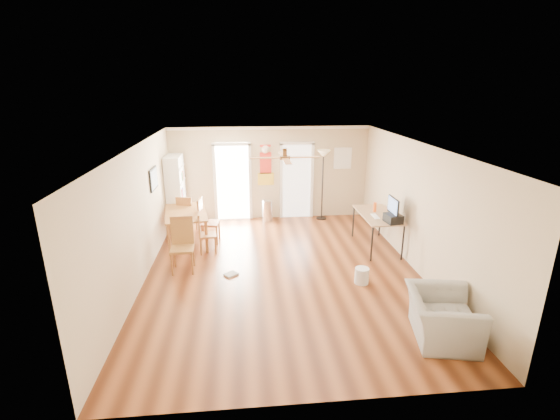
{
  "coord_description": "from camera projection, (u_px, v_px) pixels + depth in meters",
  "views": [
    {
      "loc": [
        -0.76,
        -7.25,
        3.69
      ],
      "look_at": [
        0.0,
        0.6,
        1.15
      ],
      "focal_mm": 25.15,
      "sensor_mm": 36.0,
      "label": 1
    }
  ],
  "objects": [
    {
      "name": "wall_front",
      "position": [
        315.0,
        310.0,
        4.36
      ],
      "size": [
        5.5,
        0.04,
        2.6
      ],
      "primitive_type": null,
      "color": "beige",
      "rests_on": "floor"
    },
    {
      "name": "keyboard",
      "position": [
        375.0,
        216.0,
        8.88
      ],
      "size": [
        0.13,
        0.37,
        0.01
      ],
      "primitive_type": "cube",
      "rotation": [
        0.0,
        0.0,
        -0.03
      ],
      "color": "white",
      "rests_on": "computer_desk"
    },
    {
      "name": "printer",
      "position": [
        393.0,
        218.0,
        8.47
      ],
      "size": [
        0.36,
        0.41,
        0.19
      ],
      "primitive_type": "cube",
      "rotation": [
        0.0,
        0.0,
        0.14
      ],
      "color": "black",
      "rests_on": "computer_desk"
    },
    {
      "name": "framed_poster",
      "position": [
        154.0,
        179.0,
        8.63
      ],
      "size": [
        0.04,
        0.66,
        0.48
      ],
      "primitive_type": "cube",
      "color": "black",
      "rests_on": "wall_left"
    },
    {
      "name": "crown_molding",
      "position": [
        283.0,
        148.0,
        7.29
      ],
      "size": [
        5.5,
        7.0,
        0.08
      ],
      "primitive_type": null,
      "color": "white",
      "rests_on": "wall_back"
    },
    {
      "name": "dining_chair_near",
      "position": [
        182.0,
        246.0,
        7.96
      ],
      "size": [
        0.47,
        0.47,
        1.11
      ],
      "primitive_type": null,
      "rotation": [
        0.0,
        0.0,
        0.03
      ],
      "color": "#956230",
      "rests_on": "floor"
    },
    {
      "name": "ceiling",
      "position": [
        283.0,
        146.0,
        7.27
      ],
      "size": [
        5.5,
        7.0,
        0.0
      ],
      "primitive_type": null,
      "color": "silver",
      "rests_on": "floor"
    },
    {
      "name": "ceiling_fan",
      "position": [
        285.0,
        158.0,
        7.04
      ],
      "size": [
        1.24,
        1.24,
        0.2
      ],
      "primitive_type": null,
      "color": "#593819",
      "rests_on": "ceiling"
    },
    {
      "name": "floor",
      "position": [
        283.0,
        272.0,
        8.07
      ],
      "size": [
        7.0,
        7.0,
        0.0
      ],
      "primitive_type": "plane",
      "color": "brown",
      "rests_on": "ground"
    },
    {
      "name": "armchair",
      "position": [
        442.0,
        317.0,
        5.88
      ],
      "size": [
        1.16,
        1.27,
        0.71
      ],
      "primitive_type": "imported",
      "rotation": [
        0.0,
        0.0,
        1.36
      ],
      "color": "#979792",
      "rests_on": "floor"
    },
    {
      "name": "trash_can",
      "position": [
        267.0,
        211.0,
        10.98
      ],
      "size": [
        0.32,
        0.32,
        0.62
      ],
      "primitive_type": "cylinder",
      "rotation": [
        0.0,
        0.0,
        -0.13
      ],
      "color": "silver",
      "rests_on": "floor"
    },
    {
      "name": "imac",
      "position": [
        393.0,
        209.0,
        8.52
      ],
      "size": [
        0.24,
        0.57,
        0.53
      ],
      "primitive_type": null,
      "rotation": [
        0.0,
        0.0,
        -0.3
      ],
      "color": "black",
      "rests_on": "computer_desk"
    },
    {
      "name": "ac_grille",
      "position": [
        343.0,
        158.0,
        11.02
      ],
      "size": [
        0.5,
        0.04,
        0.6
      ],
      "primitive_type": "cube",
      "color": "white",
      "rests_on": "wall_back"
    },
    {
      "name": "computer_desk",
      "position": [
        376.0,
        231.0,
        9.17
      ],
      "size": [
        0.77,
        1.54,
        0.83
      ],
      "primitive_type": null,
      "color": "tan",
      "rests_on": "floor"
    },
    {
      "name": "orange_bottle",
      "position": [
        375.0,
        207.0,
        9.18
      ],
      "size": [
        0.1,
        0.1,
        0.23
      ],
      "primitive_type": "cylinder",
      "rotation": [
        0.0,
        0.0,
        0.33
      ],
      "color": "#F35D15",
      "rests_on": "computer_desk"
    },
    {
      "name": "wall_right",
      "position": [
        418.0,
        208.0,
        7.92
      ],
      "size": [
        0.04,
        7.0,
        2.6
      ],
      "primitive_type": null,
      "color": "beige",
      "rests_on": "floor"
    },
    {
      "name": "torchiere_lamp",
      "position": [
        322.0,
        185.0,
        10.97
      ],
      "size": [
        0.4,
        0.4,
        1.97
      ],
      "primitive_type": null,
      "rotation": [
        0.0,
        0.0,
        0.06
      ],
      "color": "black",
      "rests_on": "floor"
    },
    {
      "name": "dining_chair_far",
      "position": [
        187.0,
        214.0,
        10.1
      ],
      "size": [
        0.48,
        0.48,
        0.99
      ],
      "primitive_type": null,
      "rotation": [
        0.0,
        0.0,
        2.93
      ],
      "color": "#975C30",
      "rests_on": "floor"
    },
    {
      "name": "dining_chair_right_b",
      "position": [
        208.0,
        233.0,
        8.9
      ],
      "size": [
        0.42,
        0.42,
        0.94
      ],
      "primitive_type": null,
      "rotation": [
        0.0,
        0.0,
        1.67
      ],
      "color": "#93602F",
      "rests_on": "floor"
    },
    {
      "name": "wall_left",
      "position": [
        139.0,
        216.0,
        7.42
      ],
      "size": [
        0.04,
        7.0,
        2.6
      ],
      "primitive_type": null,
      "color": "beige",
      "rests_on": "floor"
    },
    {
      "name": "kitchen_doorway",
      "position": [
        233.0,
        183.0,
        10.96
      ],
      "size": [
        0.9,
        0.1,
        2.1
      ],
      "primitive_type": null,
      "color": "white",
      "rests_on": "wall_back"
    },
    {
      "name": "wastebasket_a",
      "position": [
        362.0,
        276.0,
        7.58
      ],
      "size": [
        0.32,
        0.32,
        0.31
      ],
      "primitive_type": "cylinder",
      "rotation": [
        0.0,
        0.0,
        -0.21
      ],
      "color": "silver",
      "rests_on": "floor"
    },
    {
      "name": "wall_decal",
      "position": [
        266.0,
        165.0,
        10.88
      ],
      "size": [
        0.46,
        0.03,
        1.1
      ],
      "primitive_type": "cube",
      "color": "red",
      "rests_on": "wall_back"
    },
    {
      "name": "floor_cloth",
      "position": [
        231.0,
        274.0,
        7.93
      ],
      "size": [
        0.32,
        0.31,
        0.04
      ],
      "primitive_type": "cube",
      "rotation": [
        0.0,
        0.0,
        0.68
      ],
      "color": "#999994",
      "rests_on": "floor"
    },
    {
      "name": "bathroom_doorway",
      "position": [
        297.0,
        182.0,
        11.12
      ],
      "size": [
        0.8,
        0.1,
        2.1
      ],
      "primitive_type": null,
      "color": "white",
      "rests_on": "wall_back"
    },
    {
      "name": "wall_back",
      "position": [
        270.0,
        173.0,
        10.99
      ],
      "size": [
        5.5,
        0.04,
        2.6
      ],
      "primitive_type": null,
      "color": "beige",
      "rests_on": "floor"
    },
    {
      "name": "dining_table",
      "position": [
        187.0,
        227.0,
        9.47
      ],
      "size": [
        1.19,
        1.7,
        0.78
      ],
      "primitive_type": null,
      "rotation": [
        0.0,
        0.0,
        0.17
      ],
      "color": "#9B6432",
      "rests_on": "floor"
    },
    {
      "name": "dining_chair_right_a",
      "position": [
        209.0,
        221.0,
        9.45
      ],
      "size": [
        0.49,
        0.49,
        1.1
      ],
      "primitive_type": null,
      "rotation": [
        0.0,
        0.0,
        1.48
      ],
      "color": "#94572F",
      "rests_on": "floor"
    },
    {
      "name": "bookshelf",
      "position": [
        176.0,
        192.0,
        10.33
      ],
      "size": [
        0.65,
        0.95,
        1.94
      ],
      "primitive_type": null,
      "rotation": [
        0.0,
        0.0,
        -0.33
      ],
      "color": "silver",
      "rests_on": "floor"
    }
  ]
}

